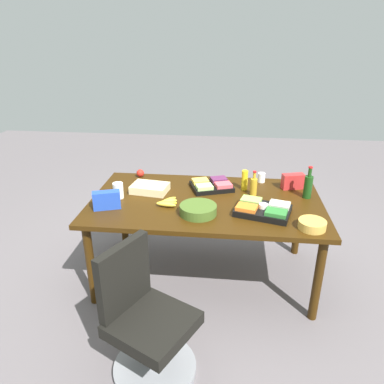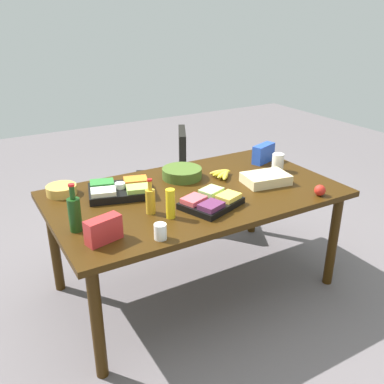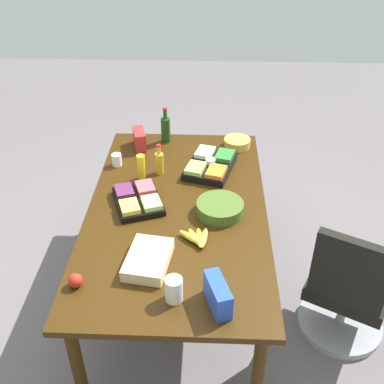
{
  "view_description": "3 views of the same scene",
  "coord_description": "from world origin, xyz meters",
  "px_view_note": "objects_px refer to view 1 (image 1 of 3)",
  "views": [
    {
      "loc": [
        0.19,
        -2.87,
        2.12
      ],
      "look_at": [
        -0.12,
        -0.03,
        0.86
      ],
      "focal_mm": 34.3,
      "sensor_mm": 36.0,
      "label": 1
    },
    {
      "loc": [
        1.37,
        2.33,
        1.95
      ],
      "look_at": [
        0.08,
        0.09,
        0.83
      ],
      "focal_mm": 39.7,
      "sensor_mm": 36.0,
      "label": 2
    },
    {
      "loc": [
        -2.36,
        -0.19,
        2.56
      ],
      "look_at": [
        0.07,
        -0.09,
        0.86
      ],
      "focal_mm": 43.34,
      "sensor_mm": 36.0,
      "label": 3
    }
  ],
  "objects_px": {
    "veggie_tray": "(263,209)",
    "dressing_bottle": "(254,186)",
    "salad_bowl": "(198,210)",
    "mustard_bottle": "(245,180)",
    "sheet_cake": "(150,188)",
    "fruit_platter": "(212,185)",
    "paper_cup": "(261,178)",
    "chip_bag_blue": "(107,200)",
    "office_chair": "(147,328)",
    "conference_table": "(206,208)",
    "mayo_jar": "(118,190)",
    "banana_bunch": "(167,202)",
    "chip_bowl": "(312,225)",
    "apple_red": "(140,173)",
    "wine_bottle": "(308,186)",
    "chip_bag_red": "(293,181)"
  },
  "relations": [
    {
      "from": "apple_red",
      "to": "wine_bottle",
      "type": "bearing_deg",
      "value": -12.04
    },
    {
      "from": "dressing_bottle",
      "to": "apple_red",
      "type": "bearing_deg",
      "value": 163.38
    },
    {
      "from": "wine_bottle",
      "to": "banana_bunch",
      "type": "bearing_deg",
      "value": -166.65
    },
    {
      "from": "sheet_cake",
      "to": "paper_cup",
      "type": "relative_size",
      "value": 3.56
    },
    {
      "from": "dressing_bottle",
      "to": "paper_cup",
      "type": "distance_m",
      "value": 0.34
    },
    {
      "from": "dressing_bottle",
      "to": "paper_cup",
      "type": "height_order",
      "value": "dressing_bottle"
    },
    {
      "from": "conference_table",
      "to": "office_chair",
      "type": "xyz_separation_m",
      "value": [
        -0.3,
        -1.08,
        -0.36
      ]
    },
    {
      "from": "apple_red",
      "to": "chip_bowl",
      "type": "height_order",
      "value": "apple_red"
    },
    {
      "from": "salad_bowl",
      "to": "mustard_bottle",
      "type": "distance_m",
      "value": 0.66
    },
    {
      "from": "conference_table",
      "to": "paper_cup",
      "type": "relative_size",
      "value": 22.06
    },
    {
      "from": "fruit_platter",
      "to": "banana_bunch",
      "type": "bearing_deg",
      "value": -131.79
    },
    {
      "from": "salad_bowl",
      "to": "mayo_jar",
      "type": "bearing_deg",
      "value": 161.82
    },
    {
      "from": "chip_bag_blue",
      "to": "chip_bowl",
      "type": "xyz_separation_m",
      "value": [
        1.61,
        -0.16,
        -0.04
      ]
    },
    {
      "from": "salad_bowl",
      "to": "chip_bag_blue",
      "type": "xyz_separation_m",
      "value": [
        -0.75,
        0.02,
        0.04
      ]
    },
    {
      "from": "veggie_tray",
      "to": "salad_bowl",
      "type": "xyz_separation_m",
      "value": [
        -0.51,
        -0.06,
        0.0
      ]
    },
    {
      "from": "banana_bunch",
      "to": "mustard_bottle",
      "type": "relative_size",
      "value": 1.0
    },
    {
      "from": "dressing_bottle",
      "to": "apple_red",
      "type": "xyz_separation_m",
      "value": [
        -1.1,
        0.33,
        -0.05
      ]
    },
    {
      "from": "mayo_jar",
      "to": "chip_bag_red",
      "type": "height_order",
      "value": "chip_bag_red"
    },
    {
      "from": "veggie_tray",
      "to": "wine_bottle",
      "type": "height_order",
      "value": "wine_bottle"
    },
    {
      "from": "office_chair",
      "to": "chip_bowl",
      "type": "xyz_separation_m",
      "value": [
        1.12,
        0.67,
        0.46
      ]
    },
    {
      "from": "dressing_bottle",
      "to": "mayo_jar",
      "type": "height_order",
      "value": "dressing_bottle"
    },
    {
      "from": "sheet_cake",
      "to": "fruit_platter",
      "type": "xyz_separation_m",
      "value": [
        0.55,
        0.13,
        -0.0
      ]
    },
    {
      "from": "sheet_cake",
      "to": "mustard_bottle",
      "type": "distance_m",
      "value": 0.87
    },
    {
      "from": "mustard_bottle",
      "to": "chip_bowl",
      "type": "distance_m",
      "value": 0.84
    },
    {
      "from": "conference_table",
      "to": "paper_cup",
      "type": "height_order",
      "value": "paper_cup"
    },
    {
      "from": "chip_bag_blue",
      "to": "conference_table",
      "type": "bearing_deg",
      "value": 17.57
    },
    {
      "from": "apple_red",
      "to": "chip_bag_blue",
      "type": "bearing_deg",
      "value": -97.89
    },
    {
      "from": "banana_bunch",
      "to": "chip_bag_red",
      "type": "relative_size",
      "value": 0.92
    },
    {
      "from": "chip_bag_blue",
      "to": "fruit_platter",
      "type": "bearing_deg",
      "value": 31.41
    },
    {
      "from": "salad_bowl",
      "to": "mayo_jar",
      "type": "xyz_separation_m",
      "value": [
        -0.72,
        0.24,
        0.03
      ]
    },
    {
      "from": "banana_bunch",
      "to": "chip_bowl",
      "type": "bearing_deg",
      "value": -13.79
    },
    {
      "from": "conference_table",
      "to": "fruit_platter",
      "type": "relative_size",
      "value": 4.58
    },
    {
      "from": "chip_bag_blue",
      "to": "mayo_jar",
      "type": "height_order",
      "value": "chip_bag_blue"
    },
    {
      "from": "sheet_cake",
      "to": "paper_cup",
      "type": "distance_m",
      "value": 1.08
    },
    {
      "from": "dressing_bottle",
      "to": "salad_bowl",
      "type": "xyz_separation_m",
      "value": [
        -0.45,
        -0.42,
        -0.05
      ]
    },
    {
      "from": "veggie_tray",
      "to": "fruit_platter",
      "type": "distance_m",
      "value": 0.64
    },
    {
      "from": "chip_bag_blue",
      "to": "office_chair",
      "type": "bearing_deg",
      "value": -59.33
    },
    {
      "from": "banana_bunch",
      "to": "mustard_bottle",
      "type": "distance_m",
      "value": 0.77
    },
    {
      "from": "banana_bunch",
      "to": "chip_bag_blue",
      "type": "height_order",
      "value": "chip_bag_blue"
    },
    {
      "from": "veggie_tray",
      "to": "dressing_bottle",
      "type": "relative_size",
      "value": 2.15
    },
    {
      "from": "wine_bottle",
      "to": "mayo_jar",
      "type": "distance_m",
      "value": 1.65
    },
    {
      "from": "office_chair",
      "to": "banana_bunch",
      "type": "xyz_separation_m",
      "value": [
        -0.01,
        0.95,
        0.46
      ]
    },
    {
      "from": "apple_red",
      "to": "veggie_tray",
      "type": "bearing_deg",
      "value": -30.6
    },
    {
      "from": "fruit_platter",
      "to": "conference_table",
      "type": "bearing_deg",
      "value": -97.5
    },
    {
      "from": "dressing_bottle",
      "to": "fruit_platter",
      "type": "height_order",
      "value": "dressing_bottle"
    },
    {
      "from": "dressing_bottle",
      "to": "paper_cup",
      "type": "bearing_deg",
      "value": 74.14
    },
    {
      "from": "office_chair",
      "to": "apple_red",
      "type": "xyz_separation_m",
      "value": [
        -0.39,
        1.56,
        0.47
      ]
    },
    {
      "from": "conference_table",
      "to": "salad_bowl",
      "type": "height_order",
      "value": "salad_bowl"
    },
    {
      "from": "conference_table",
      "to": "fruit_platter",
      "type": "bearing_deg",
      "value": 82.5
    },
    {
      "from": "office_chair",
      "to": "dressing_bottle",
      "type": "height_order",
      "value": "dressing_bottle"
    }
  ]
}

